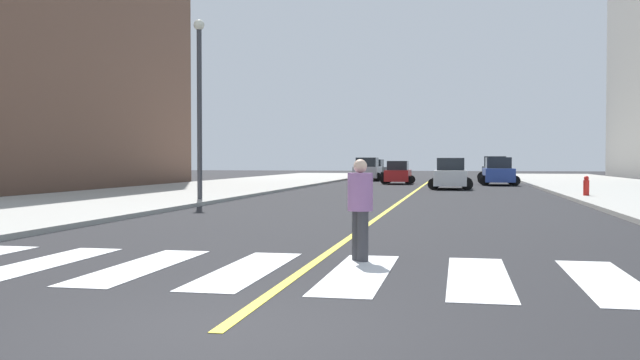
% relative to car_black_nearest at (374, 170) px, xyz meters
% --- Properties ---
extents(ground_plane, '(220.00, 220.00, 0.00)m').
position_rel_car_black_nearest_xyz_m(ground_plane, '(5.32, -58.56, -0.85)').
color(ground_plane, black).
extents(sidewalk_kerb_west, '(10.00, 120.00, 0.15)m').
position_rel_car_black_nearest_xyz_m(sidewalk_kerb_west, '(-6.88, -38.56, -0.78)').
color(sidewalk_kerb_west, '#9E9B93').
rests_on(sidewalk_kerb_west, ground).
extents(crosswalk_paint, '(13.50, 4.00, 0.01)m').
position_rel_car_black_nearest_xyz_m(crosswalk_paint, '(5.32, -54.56, -0.85)').
color(crosswalk_paint, silver).
rests_on(crosswalk_paint, ground).
extents(lane_divider_paint, '(0.16, 80.00, 0.01)m').
position_rel_car_black_nearest_xyz_m(lane_divider_paint, '(5.32, -18.56, -0.85)').
color(lane_divider_paint, yellow).
rests_on(lane_divider_paint, ground).
extents(car_black_nearest, '(2.65, 4.15, 1.82)m').
position_rel_car_black_nearest_xyz_m(car_black_nearest, '(0.00, 0.00, 0.00)').
color(car_black_nearest, black).
rests_on(car_black_nearest, ground).
extents(car_red_second, '(2.37, 3.80, 1.70)m').
position_rel_car_black_nearest_xyz_m(car_red_second, '(3.36, -13.56, -0.06)').
color(car_red_second, red).
rests_on(car_red_second, ground).
extents(car_gray_third, '(3.02, 4.73, 2.08)m').
position_rel_car_black_nearest_xyz_m(car_gray_third, '(10.73, -4.36, 0.12)').
color(car_gray_third, slate).
rests_on(car_gray_third, ground).
extents(car_white_fourth, '(2.66, 4.24, 1.89)m').
position_rel_car_black_nearest_xyz_m(car_white_fourth, '(7.26, -21.98, 0.03)').
color(car_white_fourth, silver).
rests_on(car_white_fourth, ground).
extents(car_blue_fifth, '(2.77, 4.40, 1.95)m').
position_rel_car_black_nearest_xyz_m(car_blue_fifth, '(10.47, -14.44, 0.06)').
color(car_blue_fifth, '#2D479E').
rests_on(car_blue_fifth, ground).
extents(car_silver_sixth, '(2.77, 4.43, 1.98)m').
position_rel_car_black_nearest_xyz_m(car_silver_sixth, '(0.10, -5.71, 0.07)').
color(car_silver_sixth, '#B7B7BC').
rests_on(car_silver_sixth, ground).
extents(pedestrian_crossing, '(0.44, 0.44, 1.77)m').
position_rel_car_black_nearest_xyz_m(pedestrian_crossing, '(6.06, -53.23, 0.12)').
color(pedestrian_crossing, '#38383D').
rests_on(pedestrian_crossing, ground).
extents(fire_hydrant, '(0.26, 0.26, 0.89)m').
position_rel_car_black_nearest_xyz_m(fire_hydrant, '(13.41, -31.72, -0.27)').
color(fire_hydrant, red).
rests_on(fire_hydrant, sidewalk_kerb_east).
extents(street_lamp, '(0.44, 0.44, 7.34)m').
position_rel_car_black_nearest_xyz_m(street_lamp, '(-2.69, -37.98, 3.63)').
color(street_lamp, '#38383D').
rests_on(street_lamp, sidewalk_kerb_west).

